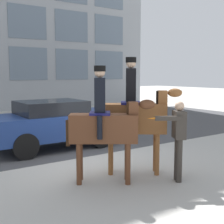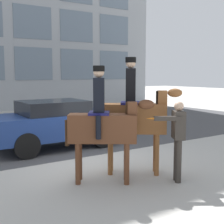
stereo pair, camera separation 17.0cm
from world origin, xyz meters
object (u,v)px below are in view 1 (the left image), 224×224
Objects in this scene: mounted_horse_companion at (135,115)px; mounted_horse_lead at (105,124)px; street_car_near_lane at (54,123)px; pedestrian_bystander at (178,134)px.

mounted_horse_lead is at bearing -135.74° from mounted_horse_companion.
street_car_near_lane is (0.40, 3.51, -0.45)m from mounted_horse_lead.
mounted_horse_lead is 3.56m from street_car_near_lane.
mounted_horse_lead is 1.57m from pedestrian_bystander.
street_car_near_lane is at bearing 117.66° from mounted_horse_lead.
mounted_horse_companion is 3.46m from street_car_near_lane.
pedestrian_bystander is 4.44m from street_car_near_lane.
mounted_horse_companion reaches higher than pedestrian_bystander.
mounted_horse_lead is 0.63× the size of street_car_near_lane.
mounted_horse_lead reaches higher than pedestrian_bystander.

